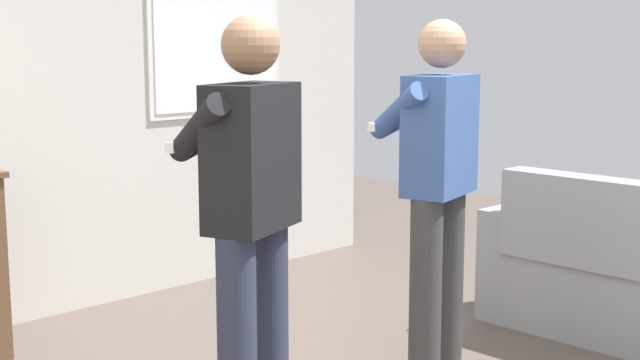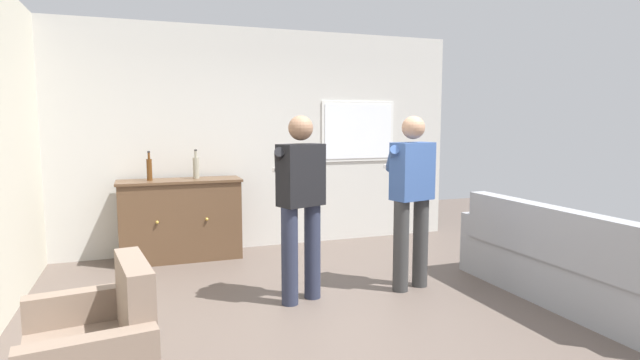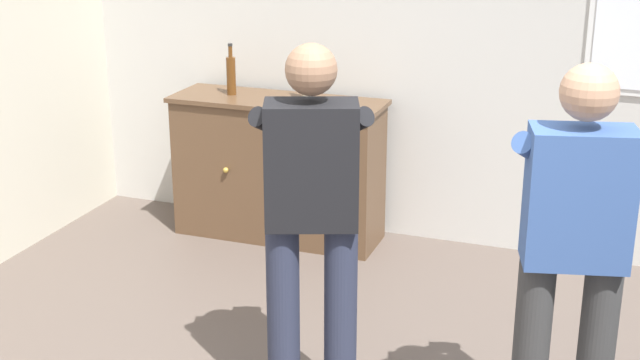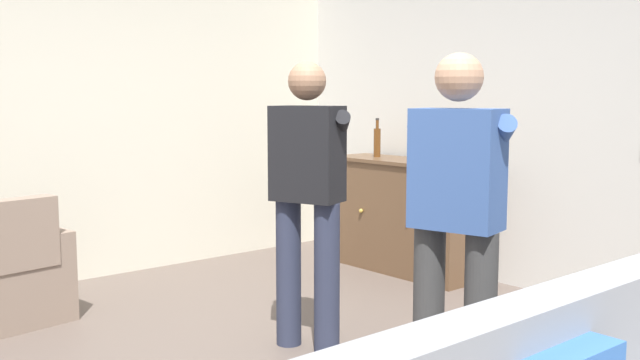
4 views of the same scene
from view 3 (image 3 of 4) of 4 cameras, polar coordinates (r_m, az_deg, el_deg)
name	(u,v)px [view 3 (image 3 of 4)]	position (r m, az deg, el deg)	size (l,w,h in m)	color
wall_back_with_window	(468,31)	(5.73, 9.48, 9.36)	(5.20, 0.15, 2.80)	beige
sideboard_cabinet	(278,168)	(5.94, -2.68, 0.75)	(1.41, 0.49, 0.95)	brown
bottle_wine_green	(308,79)	(5.74, -0.80, 6.48)	(0.07, 0.07, 0.35)	gray
bottle_liquor_amber	(231,74)	(5.92, -5.71, 6.76)	(0.06, 0.06, 0.34)	#593314
person_standing_left	(312,212)	(3.89, -0.54, -2.03)	(0.52, 0.52, 1.68)	#282D42
person_standing_right	(573,249)	(3.65, 15.89, -4.24)	(0.54, 0.51, 1.68)	#383838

